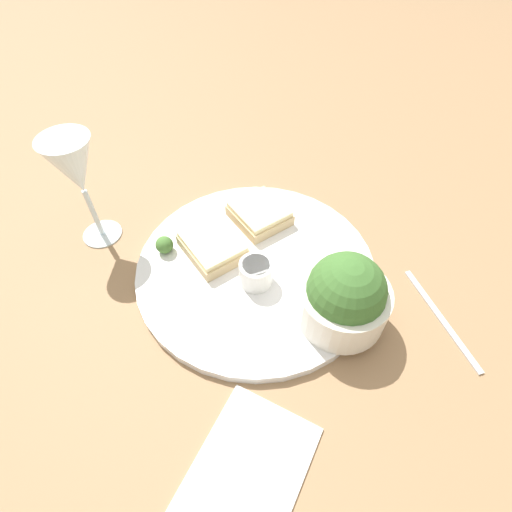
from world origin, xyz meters
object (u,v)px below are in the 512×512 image
at_px(sauce_ramekin, 258,272).
at_px(napkin, 248,471).
at_px(salad_bowl, 345,297).
at_px(cheese_toast_near, 213,246).
at_px(cheese_toast_far, 260,214).
at_px(fork, 441,318).
at_px(wine_glass, 75,170).

bearing_deg(sauce_ramekin, napkin, -2.87).
height_order(salad_bowl, sauce_ramekin, salad_bowl).
height_order(salad_bowl, cheese_toast_near, salad_bowl).
xyz_separation_m(salad_bowl, cheese_toast_far, (-0.18, -0.10, -0.03)).
xyz_separation_m(salad_bowl, cheese_toast_near, (-0.11, -0.17, -0.03)).
bearing_deg(cheese_toast_far, napkin, -2.31).
bearing_deg(salad_bowl, napkin, -32.93).
distance_m(salad_bowl, fork, 0.15).
xyz_separation_m(wine_glass, fork, (0.16, 0.50, -0.12)).
bearing_deg(cheese_toast_near, napkin, 10.60).
distance_m(wine_glass, fork, 0.54).
bearing_deg(cheese_toast_far, fork, 54.19).
relative_size(wine_glass, fork, 1.10).
bearing_deg(sauce_ramekin, wine_glass, -112.51).
height_order(salad_bowl, napkin, salad_bowl).
xyz_separation_m(cheese_toast_far, napkin, (0.36, -0.01, -0.02)).
distance_m(cheese_toast_near, napkin, 0.30).
xyz_separation_m(cheese_toast_near, cheese_toast_far, (-0.07, 0.07, 0.00)).
bearing_deg(fork, cheese_toast_near, -109.04).
distance_m(sauce_ramekin, cheese_toast_far, 0.12).
relative_size(cheese_toast_near, fork, 0.73).
bearing_deg(fork, salad_bowl, -88.82).
height_order(wine_glass, fork, wine_glass).
height_order(cheese_toast_near, fork, cheese_toast_near).
bearing_deg(salad_bowl, fork, 91.18).
xyz_separation_m(salad_bowl, napkin, (0.18, -0.12, -0.05)).
distance_m(cheese_toast_near, wine_glass, 0.21).
xyz_separation_m(wine_glass, napkin, (0.34, 0.24, -0.12)).
relative_size(cheese_toast_near, wine_glass, 0.66).
bearing_deg(fork, sauce_ramekin, -102.20).
distance_m(cheese_toast_far, fork, 0.30).
relative_size(salad_bowl, napkin, 0.62).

